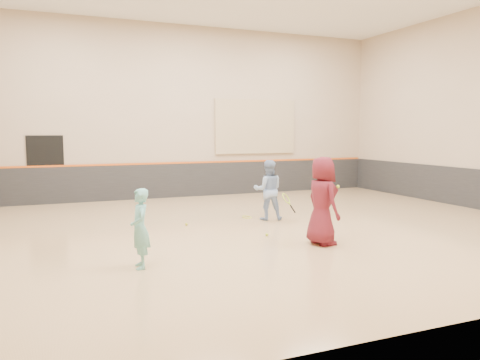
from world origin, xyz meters
name	(u,v)px	position (x,y,z in m)	size (l,w,h in m)	color
room	(250,196)	(0.00, 0.00, 0.81)	(15.04, 12.04, 6.22)	tan
wainscot_back	(183,180)	(0.00, 5.97, 0.60)	(14.90, 0.04, 1.20)	#232326
wainscot_right	(480,190)	(7.47, 0.00, 0.60)	(0.04, 11.90, 1.20)	#232326
accent_stripe	(183,163)	(0.00, 5.96, 1.22)	(14.90, 0.03, 0.06)	#D85914
acoustic_panel	(256,127)	(2.80, 5.95, 2.50)	(3.20, 0.08, 2.00)	tan
doorway	(46,170)	(-4.50, 5.98, 1.10)	(1.10, 0.05, 2.20)	black
girl	(140,228)	(-2.99, -2.19, 0.69)	(0.50, 0.33, 1.37)	#70C2BE
instructor	(268,190)	(0.93, 0.95, 0.79)	(0.77, 0.60, 1.58)	#88A4D2
young_man	(322,201)	(0.79, -1.92, 0.91)	(0.89, 0.58, 1.82)	maroon
held_racket	(286,198)	(1.28, 0.59, 0.60)	(0.44, 0.44, 0.62)	#B6E131
spare_racket	(247,215)	(0.52, 1.40, 0.07)	(0.60, 0.60, 0.13)	#C1CE2D
ball_under_racket	(267,235)	(0.06, -0.82, 0.03)	(0.07, 0.07, 0.07)	#BFDA32
ball_in_hand	(338,187)	(1.01, -2.15, 1.22)	(0.07, 0.07, 0.07)	#BDDD33
ball_beside_spare	(186,224)	(-1.29, 1.00, 0.03)	(0.07, 0.07, 0.07)	gold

